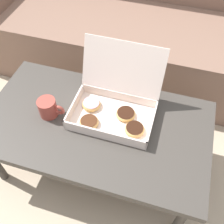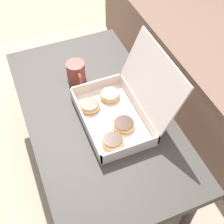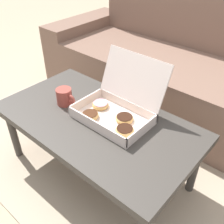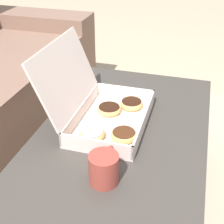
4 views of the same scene
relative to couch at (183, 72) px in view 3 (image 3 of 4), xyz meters
The scene contains 6 objects.
ground_plane 0.88m from the couch, 90.00° to the right, with size 12.00×12.00×0.00m, color tan.
area_rug 0.61m from the couch, 90.00° to the right, with size 2.43×1.94×0.01m, color tan.
couch is the anchor object (origin of this frame).
coffee_table 0.97m from the couch, 90.00° to the right, with size 1.11×0.61×0.41m.
pastry_box 0.89m from the couch, 85.66° to the right, with size 0.40×0.35×0.30m.
coffee_mug 1.02m from the couch, 103.38° to the right, with size 0.13×0.09×0.10m.
Camera 3 is at (0.79, -0.92, 1.26)m, focal length 42.00 mm.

